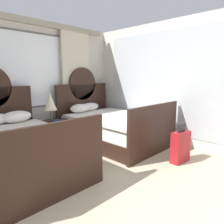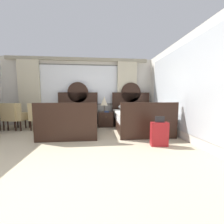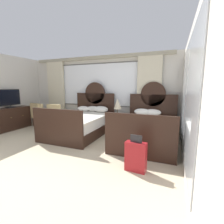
{
  "view_description": "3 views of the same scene",
  "coord_description": "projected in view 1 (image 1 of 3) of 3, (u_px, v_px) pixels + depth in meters",
  "views": [
    {
      "loc": [
        -1.2,
        -0.13,
        1.52
      ],
      "look_at": [
        1.54,
        2.55,
        0.85
      ],
      "focal_mm": 33.29,
      "sensor_mm": 36.0,
      "label": 1
    },
    {
      "loc": [
        0.76,
        -1.56,
        1.14
      ],
      "look_at": [
        1.16,
        2.65,
        0.67
      ],
      "focal_mm": 22.24,
      "sensor_mm": 36.0,
      "label": 2
    },
    {
      "loc": [
        2.74,
        -1.3,
        1.56
      ],
      "look_at": [
        1.02,
        3.15,
        0.8
      ],
      "focal_mm": 25.54,
      "sensor_mm": 36.0,
      "label": 3
    }
  ],
  "objects": [
    {
      "name": "wall_right_mirror",
      "position": [
        183.0,
        84.0,
        4.39
      ],
      "size": [
        0.08,
        4.92,
        2.7
      ],
      "color": "beige",
      "rests_on": "ground_plane"
    },
    {
      "name": "bed_near_window",
      "position": [
        14.0,
        150.0,
        3.24
      ],
      "size": [
        1.56,
        2.25,
        1.72
      ],
      "color": "black",
      "rests_on": "ground_plane"
    },
    {
      "name": "bed_near_mirror",
      "position": [
        111.0,
        127.0,
        4.75
      ],
      "size": [
        1.56,
        2.25,
        1.72
      ],
      "color": "black",
      "rests_on": "ground_plane"
    },
    {
      "name": "nightstand_between_beds",
      "position": [
        55.0,
        134.0,
        4.45
      ],
      "size": [
        0.55,
        0.58,
        0.56
      ],
      "color": "black",
      "rests_on": "ground_plane"
    },
    {
      "name": "table_lamp_on_nightstand",
      "position": [
        50.0,
        102.0,
        4.33
      ],
      "size": [
        0.27,
        0.27,
        0.6
      ],
      "color": "brown",
      "rests_on": "nightstand_between_beds"
    },
    {
      "name": "book_on_nightstand",
      "position": [
        58.0,
        121.0,
        4.35
      ],
      "size": [
        0.18,
        0.26,
        0.03
      ],
      "color": "navy",
      "rests_on": "nightstand_between_beds"
    },
    {
      "name": "suitcase_on_floor",
      "position": [
        180.0,
        147.0,
        3.66
      ],
      "size": [
        0.4,
        0.2,
        0.69
      ],
      "color": "maroon",
      "rests_on": "ground_plane"
    }
  ]
}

